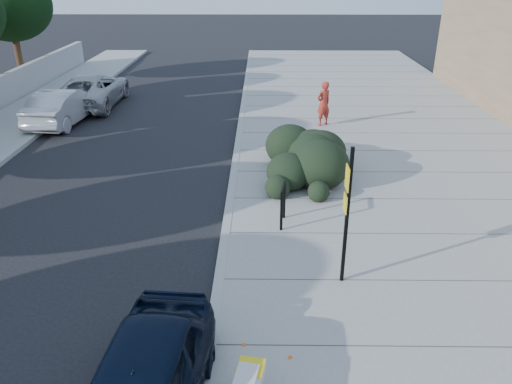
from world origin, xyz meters
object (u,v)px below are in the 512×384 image
at_px(pedestrian, 323,104).
at_px(sign_post, 347,209).
at_px(wagon_silver, 63,106).
at_px(suv_silver, 92,90).
at_px(bike_rack, 283,201).

bearing_deg(pedestrian, sign_post, 52.79).
distance_m(sign_post, pedestrian, 11.11).
height_order(wagon_silver, suv_silver, suv_silver).
distance_m(bike_rack, pedestrian, 8.78).
relative_size(sign_post, pedestrian, 1.66).
relative_size(bike_rack, pedestrian, 0.59).
distance_m(sign_post, suv_silver, 17.56).
distance_m(bike_rack, sign_post, 2.93).
distance_m(wagon_silver, suv_silver, 2.89).
height_order(bike_rack, sign_post, sign_post).
xyz_separation_m(sign_post, pedestrian, (0.80, 11.05, -0.78)).
height_order(suv_silver, pedestrian, pedestrian).
relative_size(bike_rack, wagon_silver, 0.24).
relative_size(sign_post, suv_silver, 0.55).
height_order(sign_post, suv_silver, sign_post).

